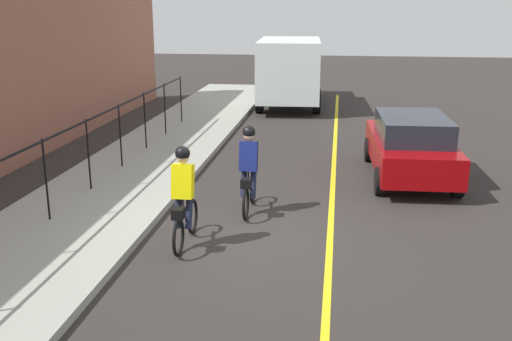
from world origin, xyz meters
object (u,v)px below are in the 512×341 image
at_px(cyclist_lead, 184,197).
at_px(cyclist_follow, 249,170).
at_px(box_truck_background, 290,69).
at_px(patrol_sedan, 410,145).

height_order(cyclist_lead, cyclist_follow, same).
bearing_deg(box_truck_background, cyclist_follow, 178.19).
bearing_deg(cyclist_follow, patrol_sedan, -49.76).
xyz_separation_m(cyclist_lead, cyclist_follow, (1.89, -0.87, 0.00)).
bearing_deg(box_truck_background, patrol_sedan, -162.79).
xyz_separation_m(cyclist_lead, patrol_sedan, (4.95, -4.42, -0.09)).
xyz_separation_m(cyclist_follow, box_truck_background, (13.47, 0.31, 0.64)).
relative_size(cyclist_lead, patrol_sedan, 0.41).
bearing_deg(cyclist_lead, box_truck_background, -2.63).
height_order(patrol_sedan, box_truck_background, box_truck_background).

